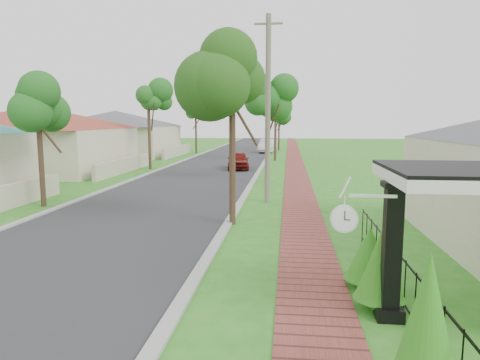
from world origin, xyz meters
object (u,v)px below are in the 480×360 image
at_px(porch_post, 391,259).
at_px(near_tree, 232,85).
at_px(station_clock, 346,217).
at_px(parked_car_white, 268,146).
at_px(utility_pole, 268,109).
at_px(parked_car_red, 238,160).

xyz_separation_m(porch_post, near_tree, (-3.75, 6.78, 3.63)).
bearing_deg(station_clock, near_tree, 111.87).
height_order(parked_car_white, near_tree, near_tree).
bearing_deg(parked_car_white, utility_pole, -81.12).
height_order(porch_post, utility_pole, utility_pole).
bearing_deg(parked_car_white, near_tree, -83.14).
bearing_deg(porch_post, utility_pole, 104.10).
relative_size(porch_post, utility_pole, 0.32).
bearing_deg(near_tree, parked_car_white, 90.78).
xyz_separation_m(parked_car_red, station_clock, (4.68, -24.19, 1.30)).
height_order(near_tree, station_clock, near_tree).
distance_m(porch_post, parked_car_red, 24.43).
bearing_deg(parked_car_red, porch_post, -83.45).
height_order(parked_car_white, utility_pole, utility_pole).
bearing_deg(station_clock, parked_car_red, 100.96).
distance_m(porch_post, utility_pole, 11.72).
bearing_deg(near_tree, station_clock, -68.13).
relative_size(porch_post, parked_car_red, 0.66).
relative_size(near_tree, utility_pole, 0.75).
distance_m(porch_post, parked_car_white, 40.87).
distance_m(porch_post, station_clock, 1.27).
bearing_deg(utility_pole, near_tree, -103.17).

